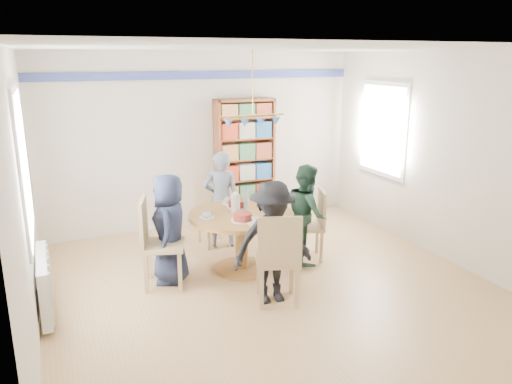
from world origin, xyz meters
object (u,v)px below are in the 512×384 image
dining_table (241,228)px  chair_near (278,255)px  bookshelf (245,163)px  chair_far (212,208)px  chair_right (313,221)px  person_far (221,200)px  person_right (307,214)px  chair_left (155,239)px  person_left (169,229)px  radiator (45,284)px  person_near (273,243)px

dining_table → chair_near: (0.02, -1.01, 0.02)m
bookshelf → chair_far: bearing=-138.5°
chair_right → person_far: 1.33m
person_right → person_far: size_ratio=0.95×
dining_table → chair_left: chair_left is taller
chair_right → bookshelf: 1.86m
person_left → chair_near: bearing=60.2°
radiator → bookshelf: 3.72m
chair_left → chair_right: 2.10m
person_far → chair_right: bearing=154.2°
bookshelf → person_right: bearing=-86.0°
person_far → chair_left: bearing=56.0°
radiator → chair_near: bearing=-17.8°
person_left → person_near: person_near is taller
person_right → chair_near: bearing=153.9°
chair_left → person_far: person_far is taller
chair_far → bookshelf: 1.15m
radiator → chair_far: bearing=30.6°
chair_left → chair_right: size_ratio=1.13×
person_near → radiator: bearing=169.2°
radiator → person_far: person_far is taller
chair_near → person_left: person_left is taller
chair_left → person_near: 1.40m
chair_far → chair_near: size_ratio=0.92×
radiator → bookshelf: bearing=33.8°
chair_near → bookshelf: (0.74, 2.79, 0.41)m
chair_far → person_right: size_ratio=0.74×
radiator → chair_near: size_ratio=0.96×
chair_right → chair_left: bearing=-179.6°
radiator → chair_left: size_ratio=0.94×
chair_right → person_right: size_ratio=0.72×
chair_far → person_near: size_ratio=0.70×
person_near → person_left: bearing=138.4°
chair_far → person_near: bearing=-88.9°
person_far → person_near: (-0.04, -1.79, -0.01)m
chair_near → radiator: bearing=162.2°
chair_near → person_near: 0.15m
person_near → person_far: bearing=93.4°
person_far → person_near: size_ratio=1.01×
chair_near → person_far: person_far is taller
person_right → radiator: bearing=109.7°
dining_table → person_near: (0.01, -0.90, 0.12)m
chair_far → person_far: person_far is taller
chair_far → chair_left: bearing=-133.7°
dining_table → chair_left: (-1.08, -0.02, 0.03)m
person_far → bookshelf: size_ratio=0.69×
person_left → bookshelf: bearing=155.4°
bookshelf → chair_left: bearing=-135.7°
chair_near → person_right: bearing=48.0°
chair_left → person_right: (1.97, -0.03, 0.07)m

